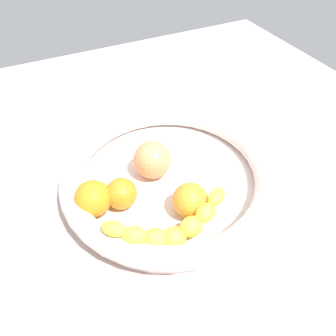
{
  "coord_description": "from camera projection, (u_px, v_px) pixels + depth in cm",
  "views": [
    {
      "loc": [
        -17.87,
        -36.73,
        47.53
      ],
      "look_at": [
        0.0,
        0.0,
        7.63
      ],
      "focal_mm": 35.57,
      "sensor_mm": 36.0,
      "label": 1
    }
  ],
  "objects": [
    {
      "name": "kitchen_counter",
      "position": [
        168.0,
        192.0,
        0.61
      ],
      "size": [
        120.0,
        120.0,
        3.0
      ],
      "primitive_type": "cube",
      "color": "#B7A197",
      "rests_on": "ground"
    },
    {
      "name": "fruit_bowl",
      "position": [
        168.0,
        176.0,
        0.58
      ],
      "size": [
        37.25,
        37.25,
        5.3
      ],
      "color": "silver",
      "rests_on": "kitchen_counter"
    },
    {
      "name": "banana_draped_left",
      "position": [
        172.0,
        228.0,
        0.48
      ],
      "size": [
        20.17,
        7.25,
        5.84
      ],
      "color": "yellow",
      "rests_on": "fruit_bowl"
    },
    {
      "name": "orange_front",
      "position": [
        192.0,
        200.0,
        0.52
      ],
      "size": [
        5.76,
        5.76,
        5.76
      ],
      "primitive_type": "sphere",
      "color": "orange",
      "rests_on": "fruit_bowl"
    },
    {
      "name": "orange_mid_left",
      "position": [
        121.0,
        194.0,
        0.53
      ],
      "size": [
        5.23,
        5.23,
        5.23
      ],
      "primitive_type": "sphere",
      "color": "orange",
      "rests_on": "fruit_bowl"
    },
    {
      "name": "orange_mid_right",
      "position": [
        93.0,
        198.0,
        0.52
      ],
      "size": [
        5.91,
        5.91,
        5.91
      ],
      "primitive_type": "sphere",
      "color": "orange",
      "rests_on": "fruit_bowl"
    },
    {
      "name": "peach_blush",
      "position": [
        152.0,
        160.0,
        0.58
      ],
      "size": [
        6.67,
        6.67,
        6.67
      ],
      "primitive_type": "sphere",
      "color": "#F9945C",
      "rests_on": "fruit_bowl"
    }
  ]
}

